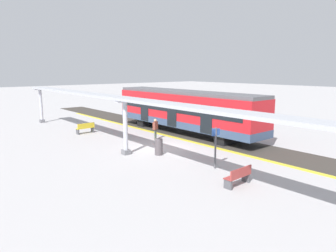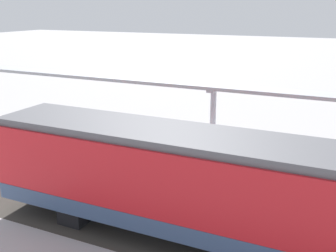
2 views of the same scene
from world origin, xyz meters
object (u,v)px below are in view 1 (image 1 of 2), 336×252
Objects in this scene: bench_near_end at (86,128)px; canopy_pillar_nearest at (41,105)px; train_near_carriage at (184,111)px; passenger_waiting_near_edge at (155,127)px; trash_bin at (159,147)px; canopy_pillar_second at (125,127)px; bench_mid_platform at (239,176)px; platform_info_sign at (216,144)px.

canopy_pillar_nearest is at bearing -83.05° from bench_near_end.
train_near_carriage is 14.67m from canopy_pillar_nearest.
passenger_waiting_near_edge is at bearing 106.35° from canopy_pillar_nearest.
canopy_pillar_nearest reaches higher than trash_bin.
canopy_pillar_second is at bearing 90.00° from canopy_pillar_nearest.
canopy_pillar_nearest is 2.21× the size of bench_near_end.
passenger_waiting_near_edge is (-2.42, -3.46, 0.48)m from trash_bin.
trash_bin is at bearing -94.15° from bench_mid_platform.
bench_mid_platform is 0.69× the size of platform_info_sign.
canopy_pillar_nearest is 1.52× the size of platform_info_sign.
canopy_pillar_second is (7.26, 2.60, -0.13)m from train_near_carriage.
canopy_pillar_nearest is 2.22× the size of bench_mid_platform.
bench_mid_platform is (6.24, 10.34, -1.39)m from train_near_carriage.
canopy_pillar_nearest reaches higher than bench_near_end.
bench_near_end is at bearing -86.59° from trash_bin.
bench_near_end is 15.34m from bench_mid_platform.
canopy_pillar_second is at bearing 82.92° from bench_near_end.
canopy_pillar_second reaches higher than passenger_waiting_near_edge.
bench_mid_platform is (-0.07, 15.34, 0.00)m from bench_near_end.
passenger_waiting_near_edge is (-1.79, -7.45, -0.35)m from platform_info_sign.
platform_info_sign is at bearing 57.13° from train_near_carriage.
train_near_carriage is 12.16m from bench_mid_platform.
canopy_pillar_nearest is at bearing -60.32° from train_near_carriage.
train_near_carriage reaches higher than bench_mid_platform.
canopy_pillar_second is 1.52× the size of platform_info_sign.
passenger_waiting_near_edge is (-2.88, -9.81, 0.54)m from bench_mid_platform.
trash_bin is at bearing -81.08° from platform_info_sign.
canopy_pillar_second is at bearing -68.61° from platform_info_sign.
canopy_pillar_second is 5.79m from platform_info_sign.
platform_info_sign is at bearing 98.92° from trash_bin.
train_near_carriage is 9.76× the size of bench_near_end.
trash_bin is 4.13m from platform_info_sign.
train_near_carriage is 6.74× the size of platform_info_sign.
trash_bin reaches higher than bench_near_end.
bench_mid_platform is (-1.02, 7.74, -1.26)m from canopy_pillar_second.
bench_near_end is 0.97× the size of passenger_waiting_near_edge.
canopy_pillar_nearest and canopy_pillar_second have the same top height.
canopy_pillar_nearest is 13.85m from passenger_waiting_near_edge.
train_near_carriage is 14.84× the size of trash_bin.
train_near_carriage is 3.51m from passenger_waiting_near_edge.
train_near_carriage is at bearing -145.46° from trash_bin.
train_near_carriage is at bearing 141.64° from bench_near_end.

